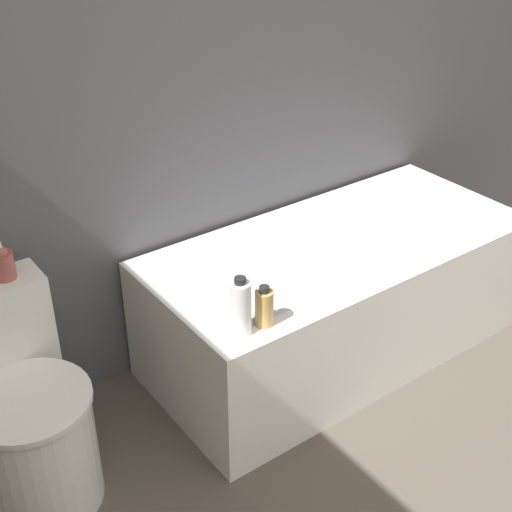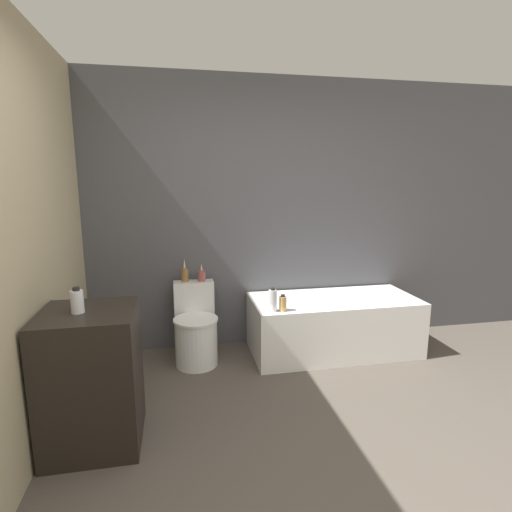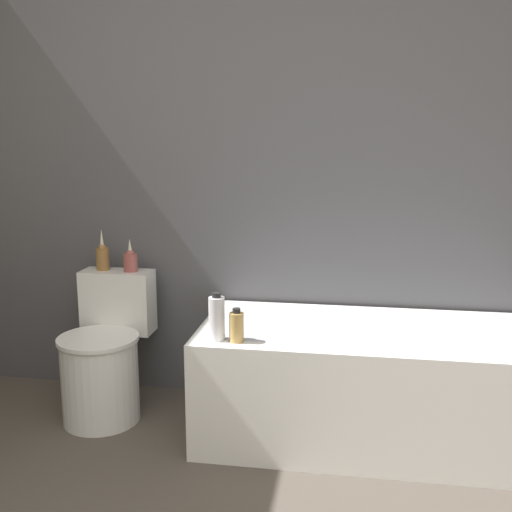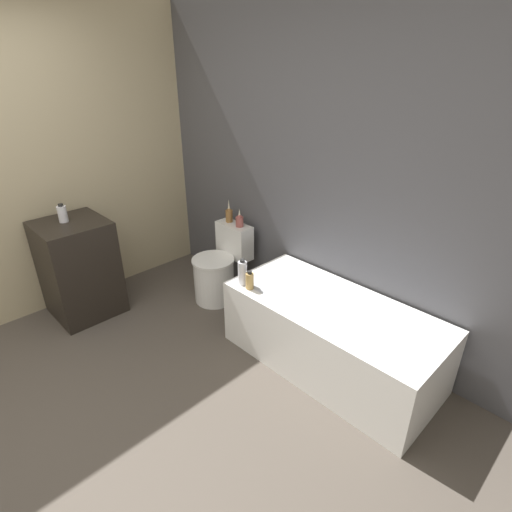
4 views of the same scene
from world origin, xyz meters
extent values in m
plane|color=#4C443D|center=(0.00, 0.00, 0.00)|extent=(12.00, 12.00, 0.00)
cube|color=#4C4C51|center=(0.00, 2.29, 1.30)|extent=(6.40, 0.06, 2.60)
cube|color=tan|center=(-1.59, 0.80, 1.30)|extent=(0.06, 6.40, 2.60)
cube|color=white|center=(0.73, 1.88, 0.27)|extent=(1.57, 0.72, 0.53)
cube|color=#B7BCC6|center=(0.73, 1.88, 0.52)|extent=(1.37, 0.52, 0.01)
cylinder|color=white|center=(-0.58, 1.83, 0.21)|extent=(0.38, 0.38, 0.41)
cylinder|color=white|center=(-0.58, 1.83, 0.42)|extent=(0.39, 0.39, 0.02)
cube|color=white|center=(-0.58, 2.10, 0.54)|extent=(0.37, 0.16, 0.33)
cube|color=black|center=(-1.26, 0.88, 0.43)|extent=(0.56, 0.55, 0.87)
cylinder|color=silver|center=(-1.30, 0.86, 0.94)|extent=(0.07, 0.07, 0.14)
cylinder|color=black|center=(-1.30, 0.86, 1.01)|extent=(0.04, 0.04, 0.02)
cylinder|color=olive|center=(-0.65, 2.11, 0.76)|extent=(0.07, 0.07, 0.11)
sphere|color=olive|center=(-0.65, 2.11, 0.82)|extent=(0.04, 0.04, 0.04)
cone|color=beige|center=(-0.65, 2.11, 0.87)|extent=(0.02, 0.02, 0.10)
cylinder|color=#994C47|center=(-0.50, 2.10, 0.75)|extent=(0.07, 0.07, 0.09)
sphere|color=#994C47|center=(-0.50, 2.10, 0.79)|extent=(0.05, 0.05, 0.05)
cone|color=beige|center=(-0.50, 2.10, 0.84)|extent=(0.03, 0.03, 0.08)
cylinder|color=silver|center=(0.07, 1.61, 0.63)|extent=(0.07, 0.07, 0.19)
cylinder|color=black|center=(0.07, 1.61, 0.73)|extent=(0.04, 0.04, 0.02)
cylinder|color=tan|center=(0.16, 1.60, 0.59)|extent=(0.06, 0.06, 0.13)
cylinder|color=black|center=(0.16, 1.60, 0.67)|extent=(0.03, 0.03, 0.02)
camera|label=1|loc=(-0.99, 0.09, 1.92)|focal=50.00mm
camera|label=2|loc=(-0.70, -1.56, 1.65)|focal=28.00mm
camera|label=3|loc=(0.63, -0.78, 1.39)|focal=42.00mm
camera|label=4|loc=(2.04, -0.17, 2.09)|focal=28.00mm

